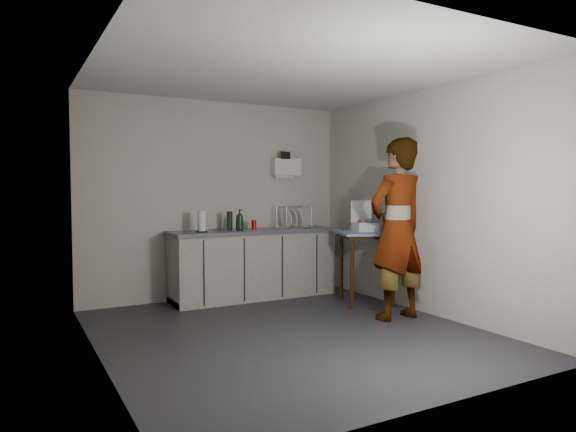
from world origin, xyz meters
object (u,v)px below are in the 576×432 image
soap_bottle (240,220)px  dish_rack (294,223)px  paper_towel (202,222)px  bakery_box (364,224)px  side_table (367,241)px  standing_man (397,229)px  kitchen_counter (254,266)px  dark_bottle (230,221)px  soda_can (254,225)px

soap_bottle → dish_rack: 0.82m
soap_bottle → paper_towel: 0.50m
dish_rack → bakery_box: (0.53, -0.89, 0.02)m
side_table → bakery_box: (0.00, 0.05, 0.20)m
side_table → standing_man: bearing=-82.9°
kitchen_counter → dark_bottle: 0.70m
dark_bottle → dish_rack: size_ratio=0.57×
soap_bottle → dish_rack: size_ratio=0.63×
dish_rack → dark_bottle: bearing=177.6°
side_table → soda_can: size_ratio=7.43×
soda_can → dark_bottle: 0.36m
standing_man → dark_bottle: standing_man is taller
kitchen_counter → standing_man: size_ratio=1.12×
soda_can → bakery_box: 1.45m
bakery_box → standing_man: bearing=-86.9°
soda_can → dish_rack: (0.57, -0.05, 0.01)m
kitchen_counter → dark_bottle: size_ratio=9.07×
kitchen_counter → bakery_box: size_ratio=5.79×
side_table → soda_can: 1.49m
dark_bottle → side_table: bearing=-34.2°
dark_bottle → paper_towel: (-0.40, -0.07, -0.00)m
paper_towel → standing_man: bearing=-45.7°
kitchen_counter → soap_bottle: soap_bottle is taller
standing_man → soda_can: (-0.91, 1.79, -0.03)m
bakery_box → paper_towel: bearing=170.8°
side_table → paper_towel: (-1.85, 0.92, 0.24)m
kitchen_counter → bakery_box: 1.56m
standing_man → bakery_box: size_ratio=5.18×
soda_can → side_table: bearing=-42.4°
dish_rack → bakery_box: bearing=-59.5°
dish_rack → standing_man: bearing=-79.0°
standing_man → dark_bottle: (-1.26, 1.77, 0.03)m
dark_bottle → kitchen_counter: bearing=1.1°
soda_can → paper_towel: bearing=-173.6°
kitchen_counter → soap_bottle: size_ratio=8.25×
soda_can → bakery_box: bakery_box is taller
soap_bottle → dark_bottle: 0.13m
dish_rack → soda_can: bearing=174.5°
soap_bottle → dark_bottle: soap_bottle is taller
kitchen_counter → soda_can: soda_can is taller
side_table → bakery_box: 0.21m
paper_towel → dish_rack: bearing=1.3°
soap_bottle → bakery_box: (1.35, -0.85, -0.05)m
side_table → kitchen_counter: bearing=158.4°
soda_can → dish_rack: bearing=-5.5°
paper_towel → dish_rack: (1.32, 0.03, -0.05)m
kitchen_counter → side_table: (1.10, -0.99, 0.37)m
standing_man → paper_towel: standing_man is taller
paper_towel → bakery_box: 2.04m
soda_can → soap_bottle: bearing=-158.1°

